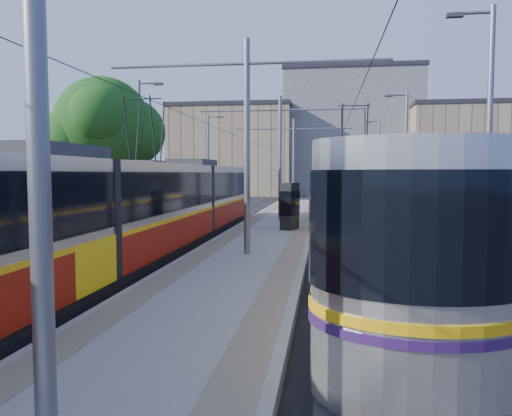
# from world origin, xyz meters

# --- Properties ---
(ground) EXTENTS (160.00, 160.00, 0.00)m
(ground) POSITION_xyz_m (0.00, 0.00, 0.00)
(ground) COLOR black
(ground) RESTS_ON ground
(platform) EXTENTS (4.00, 50.00, 0.30)m
(platform) POSITION_xyz_m (0.00, 17.00, 0.15)
(platform) COLOR gray
(platform) RESTS_ON ground
(tactile_strip_left) EXTENTS (0.70, 50.00, 0.01)m
(tactile_strip_left) POSITION_xyz_m (-1.45, 17.00, 0.30)
(tactile_strip_left) COLOR gray
(tactile_strip_left) RESTS_ON platform
(tactile_strip_right) EXTENTS (0.70, 50.00, 0.01)m
(tactile_strip_right) POSITION_xyz_m (1.45, 17.00, 0.30)
(tactile_strip_right) COLOR gray
(tactile_strip_right) RESTS_ON platform
(rails) EXTENTS (8.71, 70.00, 0.03)m
(rails) POSITION_xyz_m (0.00, 17.00, 0.02)
(rails) COLOR gray
(rails) RESTS_ON ground
(tram_left) EXTENTS (2.43, 30.91, 5.50)m
(tram_left) POSITION_xyz_m (-3.60, 8.36, 1.71)
(tram_left) COLOR black
(tram_left) RESTS_ON ground
(tram_right) EXTENTS (2.43, 28.89, 5.50)m
(tram_right) POSITION_xyz_m (3.60, 11.12, 1.86)
(tram_right) COLOR black
(tram_right) RESTS_ON ground
(catenary) EXTENTS (9.20, 70.00, 7.00)m
(catenary) POSITION_xyz_m (0.00, 14.15, 4.52)
(catenary) COLOR slate
(catenary) RESTS_ON platform
(street_lamps) EXTENTS (15.18, 38.22, 8.00)m
(street_lamps) POSITION_xyz_m (-0.00, 21.00, 4.18)
(street_lamps) COLOR slate
(street_lamps) RESTS_ON ground
(shelter) EXTENTS (0.92, 1.15, 2.21)m
(shelter) POSITION_xyz_m (0.88, 15.33, 1.46)
(shelter) COLOR black
(shelter) RESTS_ON platform
(tree) EXTENTS (5.40, 5.00, 7.85)m
(tree) POSITION_xyz_m (-8.42, 16.35, 5.31)
(tree) COLOR #382314
(tree) RESTS_ON ground
(building_left) EXTENTS (16.32, 12.24, 12.05)m
(building_left) POSITION_xyz_m (-10.00, 60.00, 6.04)
(building_left) COLOR #9D8D6A
(building_left) RESTS_ON ground
(building_centre) EXTENTS (18.36, 14.28, 16.96)m
(building_centre) POSITION_xyz_m (6.00, 64.00, 8.49)
(building_centre) COLOR gray
(building_centre) RESTS_ON ground
(building_right) EXTENTS (14.28, 10.20, 11.57)m
(building_right) POSITION_xyz_m (20.00, 58.00, 5.80)
(building_right) COLOR #9D8D6A
(building_right) RESTS_ON ground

